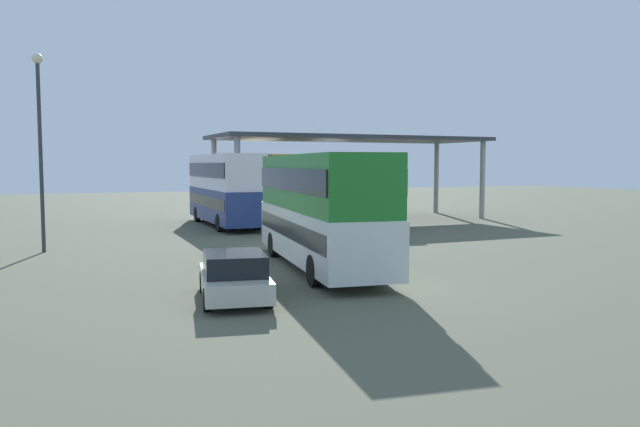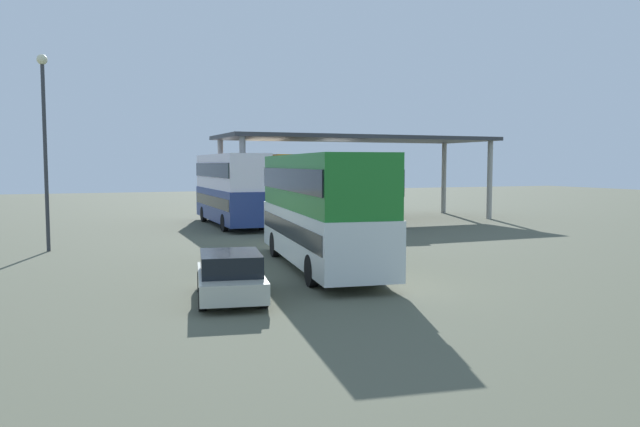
{
  "view_description": "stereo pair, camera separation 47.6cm",
  "coord_description": "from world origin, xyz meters",
  "px_view_note": "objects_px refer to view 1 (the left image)",
  "views": [
    {
      "loc": [
        -9.03,
        -16.88,
        3.77
      ],
      "look_at": [
        -0.33,
        3.68,
        2.0
      ],
      "focal_mm": 34.75,
      "sensor_mm": 36.0,
      "label": 1
    },
    {
      "loc": [
        -8.59,
        -17.06,
        3.77
      ],
      "look_at": [
        -0.33,
        3.68,
        2.0
      ],
      "focal_mm": 34.75,
      "sensor_mm": 36.0,
      "label": 2
    }
  ],
  "objects_px": {
    "parked_hatchback": "(234,276)",
    "double_decker_far_right": "(348,186)",
    "lamppost_tall": "(40,129)",
    "double_decker_main": "(320,206)",
    "double_decker_mid_row": "(267,185)",
    "double_decker_near_canopy": "(225,187)"
  },
  "relations": [
    {
      "from": "lamppost_tall",
      "to": "double_decker_main",
      "type": "bearing_deg",
      "value": -42.03
    },
    {
      "from": "double_decker_near_canopy",
      "to": "double_decker_mid_row",
      "type": "distance_m",
      "value": 4.4
    },
    {
      "from": "double_decker_mid_row",
      "to": "double_decker_far_right",
      "type": "bearing_deg",
      "value": -117.53
    },
    {
      "from": "double_decker_mid_row",
      "to": "double_decker_main",
      "type": "bearing_deg",
      "value": 170.04
    },
    {
      "from": "double_decker_main",
      "to": "double_decker_far_right",
      "type": "height_order",
      "value": "double_decker_far_right"
    },
    {
      "from": "double_decker_mid_row",
      "to": "double_decker_near_canopy",
      "type": "bearing_deg",
      "value": 128.19
    },
    {
      "from": "double_decker_far_right",
      "to": "lamppost_tall",
      "type": "height_order",
      "value": "lamppost_tall"
    },
    {
      "from": "double_decker_near_canopy",
      "to": "parked_hatchback",
      "type": "bearing_deg",
      "value": 167.29
    },
    {
      "from": "double_decker_main",
      "to": "double_decker_near_canopy",
      "type": "height_order",
      "value": "double_decker_near_canopy"
    },
    {
      "from": "double_decker_near_canopy",
      "to": "double_decker_mid_row",
      "type": "bearing_deg",
      "value": -53.56
    },
    {
      "from": "double_decker_near_canopy",
      "to": "double_decker_mid_row",
      "type": "height_order",
      "value": "double_decker_near_canopy"
    },
    {
      "from": "lamppost_tall",
      "to": "double_decker_far_right",
      "type": "bearing_deg",
      "value": 23.66
    },
    {
      "from": "double_decker_far_right",
      "to": "double_decker_near_canopy",
      "type": "bearing_deg",
      "value": 95.89
    },
    {
      "from": "parked_hatchback",
      "to": "double_decker_mid_row",
      "type": "height_order",
      "value": "double_decker_mid_row"
    },
    {
      "from": "double_decker_far_right",
      "to": "double_decker_main",
      "type": "bearing_deg",
      "value": 158.44
    },
    {
      "from": "parked_hatchback",
      "to": "double_decker_far_right",
      "type": "relative_size",
      "value": 0.39
    },
    {
      "from": "double_decker_mid_row",
      "to": "double_decker_far_right",
      "type": "xyz_separation_m",
      "value": [
        4.7,
        -2.73,
        -0.07
      ]
    },
    {
      "from": "double_decker_main",
      "to": "double_decker_far_right",
      "type": "relative_size",
      "value": 0.99
    },
    {
      "from": "double_decker_far_right",
      "to": "lamppost_tall",
      "type": "xyz_separation_m",
      "value": [
        -18.34,
        -8.04,
        2.93
      ]
    },
    {
      "from": "double_decker_main",
      "to": "double_decker_mid_row",
      "type": "height_order",
      "value": "double_decker_mid_row"
    },
    {
      "from": "double_decker_far_right",
      "to": "lamppost_tall",
      "type": "bearing_deg",
      "value": 120.7
    },
    {
      "from": "parked_hatchback",
      "to": "double_decker_mid_row",
      "type": "relative_size",
      "value": 0.38
    }
  ]
}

